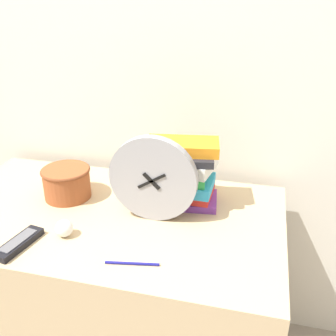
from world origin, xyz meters
The scene contains 8 objects.
wall_back centered at (0.00, 0.74, 1.20)m, with size 6.00×0.04×2.40m.
desk centered at (0.00, 0.34, 0.36)m, with size 1.17×0.67×0.72m.
desk_clock centered at (0.16, 0.35, 0.87)m, with size 0.29×0.03×0.29m.
book_stack centered at (0.23, 0.47, 0.84)m, with size 0.26×0.21×0.23m.
basket centered at (-0.18, 0.41, 0.78)m, with size 0.17×0.17×0.11m.
tv_remote centered at (-0.18, 0.10, 0.73)m, with size 0.08×0.17×0.02m.
crumpled_paper_ball centered at (-0.08, 0.18, 0.75)m, with size 0.05×0.05×0.05m.
pen centered at (0.17, 0.10, 0.73)m, with size 0.15×0.03×0.01m.
Camera 1 is at (0.47, -0.72, 1.42)m, focal length 42.00 mm.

